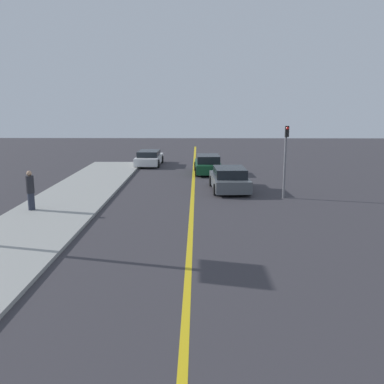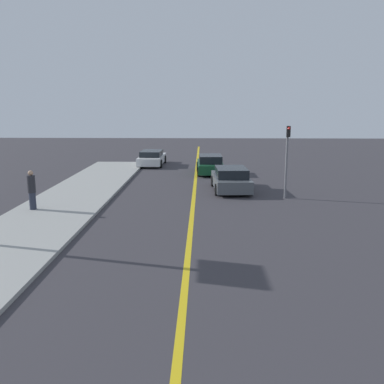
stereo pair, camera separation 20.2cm
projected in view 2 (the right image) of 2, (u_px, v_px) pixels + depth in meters
name	position (u px, v px, depth m)	size (l,w,h in m)	color
road_center_line	(192.00, 213.00, 19.20)	(0.20, 60.00, 0.01)	gold
sidewalk_left	(48.00, 216.00, 18.37)	(3.93, 34.01, 0.14)	#9E9E99
car_near_right_lane	(231.00, 179.00, 24.03)	(2.20, 4.29, 1.33)	#4C5156
car_ahead_center	(210.00, 165.00, 29.91)	(1.96, 4.02, 1.32)	#144728
car_far_distant	(152.00, 158.00, 33.94)	(2.00, 4.42, 1.18)	silver
pedestrian_mid_group	(32.00, 190.00, 19.16)	(0.35, 0.35, 1.78)	#282D3D
traffic_light	(287.00, 154.00, 21.70)	(0.18, 0.40, 3.73)	slate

